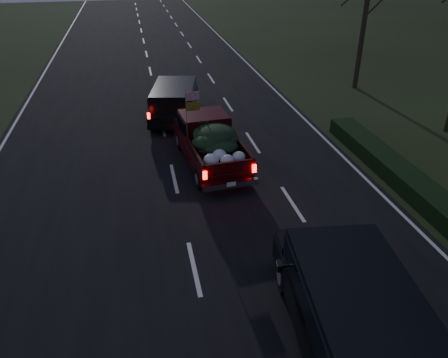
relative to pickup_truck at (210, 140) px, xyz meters
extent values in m
plane|color=black|center=(-1.50, -6.01, -0.96)|extent=(120.00, 120.00, 0.00)
cube|color=black|center=(-1.50, -6.01, -0.95)|extent=(14.00, 120.00, 0.02)
cube|color=black|center=(6.30, -3.01, -0.66)|extent=(1.00, 10.00, 0.60)
cylinder|color=black|center=(10.00, 7.99, 2.54)|extent=(0.28, 0.28, 7.00)
cube|color=#3A0809|center=(0.00, 0.02, -0.40)|extent=(2.28, 4.85, 0.52)
cube|color=#3A0809|center=(-0.08, 0.86, 0.31)|extent=(1.86, 1.65, 0.85)
cube|color=black|center=(-0.08, 0.86, 0.40)|extent=(1.95, 1.56, 0.52)
cube|color=#3A0809|center=(0.10, -1.20, -0.11)|extent=(1.96, 2.77, 0.06)
ellipsoid|color=black|center=(0.11, -0.73, 0.31)|extent=(1.64, 1.82, 0.56)
cylinder|color=gray|center=(-0.85, -0.05, 0.97)|extent=(0.03, 0.03, 1.88)
cube|color=red|center=(-0.59, -0.03, 1.75)|extent=(0.49, 0.06, 0.32)
cube|color=gold|center=(-0.59, -0.03, 1.37)|extent=(0.49, 0.06, 0.32)
cube|color=black|center=(-0.78, 5.11, -0.36)|extent=(2.87, 4.98, 0.59)
cube|color=black|center=(-0.83, 4.88, 0.31)|extent=(2.50, 3.72, 0.78)
cube|color=black|center=(-0.83, 4.88, 0.39)|extent=(2.57, 3.64, 0.47)
cube|color=black|center=(1.31, -9.01, -0.28)|extent=(2.80, 5.47, 0.66)
cube|color=black|center=(1.28, -9.28, 0.46)|extent=(2.50, 4.04, 0.87)
cube|color=black|center=(1.28, -9.28, 0.55)|extent=(2.59, 3.95, 0.52)
cube|color=black|center=(0.16, -7.82, 0.33)|extent=(0.14, 0.25, 0.17)
camera|label=1|loc=(-2.54, -14.88, 6.59)|focal=35.00mm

